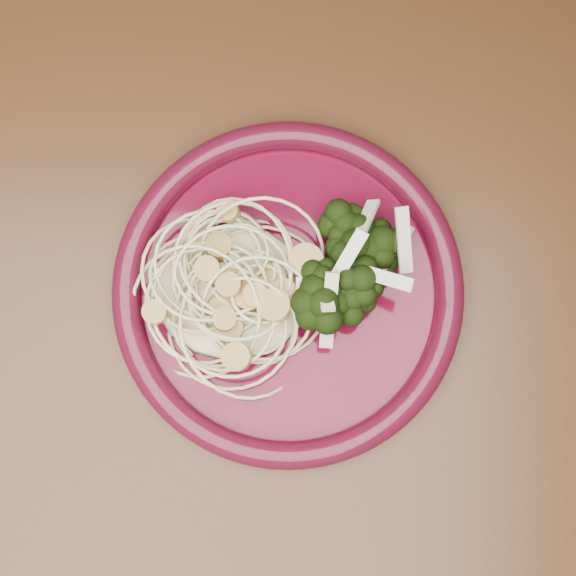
# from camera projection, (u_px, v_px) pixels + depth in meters

# --- Properties ---
(dining_table) EXTENTS (1.20, 0.80, 0.75)m
(dining_table) POSITION_uv_depth(u_px,v_px,m) (389.00, 275.00, 0.69)
(dining_table) COLOR #472814
(dining_table) RESTS_ON ground
(dinner_plate) EXTENTS (0.28, 0.28, 0.02)m
(dinner_plate) POSITION_uv_depth(u_px,v_px,m) (288.00, 290.00, 0.58)
(dinner_plate) COLOR #4E061B
(dinner_plate) RESTS_ON dining_table
(spaghetti_pile) EXTENTS (0.12, 0.11, 0.03)m
(spaghetti_pile) POSITION_uv_depth(u_px,v_px,m) (231.00, 289.00, 0.57)
(spaghetti_pile) COLOR beige
(spaghetti_pile) RESTS_ON dinner_plate
(scallop_cluster) EXTENTS (0.12, 0.12, 0.04)m
(scallop_cluster) POSITION_uv_depth(u_px,v_px,m) (227.00, 281.00, 0.54)
(scallop_cluster) COLOR tan
(scallop_cluster) RESTS_ON spaghetti_pile
(broccoli_pile) EXTENTS (0.09, 0.13, 0.04)m
(broccoli_pile) POSITION_uv_depth(u_px,v_px,m) (359.00, 285.00, 0.56)
(broccoli_pile) COLOR black
(broccoli_pile) RESTS_ON dinner_plate
(onion_garnish) EXTENTS (0.06, 0.08, 0.05)m
(onion_garnish) POSITION_uv_depth(u_px,v_px,m) (363.00, 279.00, 0.54)
(onion_garnish) COLOR beige
(onion_garnish) RESTS_ON broccoli_pile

